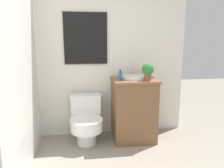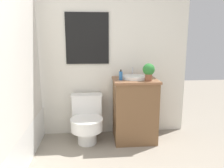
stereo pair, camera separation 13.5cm
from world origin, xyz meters
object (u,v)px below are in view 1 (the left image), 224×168
at_px(toilet, 86,120).
at_px(soap_bottle, 120,75).
at_px(potted_plant, 148,70).
at_px(sink, 134,77).

xyz_separation_m(toilet, soap_bottle, (0.45, -0.04, 0.60)).
distance_m(soap_bottle, potted_plant, 0.36).
height_order(soap_bottle, potted_plant, potted_plant).
bearing_deg(potted_plant, sink, 136.25).
height_order(sink, soap_bottle, soap_bottle).
xyz_separation_m(toilet, sink, (0.65, 0.03, 0.56)).
relative_size(sink, soap_bottle, 2.68).
distance_m(sink, potted_plant, 0.23).
height_order(toilet, soap_bottle, soap_bottle).
height_order(toilet, potted_plant, potted_plant).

